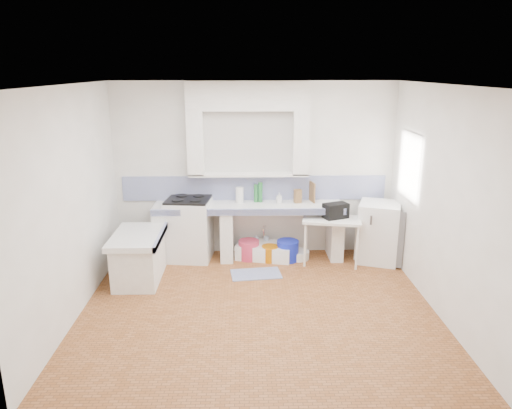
{
  "coord_description": "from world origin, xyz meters",
  "views": [
    {
      "loc": [
        -0.17,
        -5.56,
        2.98
      ],
      "look_at": [
        0.0,
        1.0,
        1.1
      ],
      "focal_mm": 33.47,
      "sensor_mm": 36.0,
      "label": 1
    }
  ],
  "objects_px": {
    "side_table": "(331,241)",
    "fridge": "(378,232)",
    "sink": "(264,251)",
    "stove": "(190,229)"
  },
  "relations": [
    {
      "from": "stove",
      "to": "side_table",
      "type": "relative_size",
      "value": 1.1
    },
    {
      "from": "stove",
      "to": "sink",
      "type": "bearing_deg",
      "value": 4.32
    },
    {
      "from": "sink",
      "to": "side_table",
      "type": "xyz_separation_m",
      "value": [
        1.03,
        -0.25,
        0.26
      ]
    },
    {
      "from": "side_table",
      "to": "fridge",
      "type": "relative_size",
      "value": 0.93
    },
    {
      "from": "stove",
      "to": "fridge",
      "type": "relative_size",
      "value": 1.02
    },
    {
      "from": "sink",
      "to": "side_table",
      "type": "height_order",
      "value": "side_table"
    },
    {
      "from": "side_table",
      "to": "fridge",
      "type": "xyz_separation_m",
      "value": [
        0.77,
        0.1,
        0.11
      ]
    },
    {
      "from": "stove",
      "to": "fridge",
      "type": "height_order",
      "value": "stove"
    },
    {
      "from": "side_table",
      "to": "stove",
      "type": "bearing_deg",
      "value": -176.87
    },
    {
      "from": "sink",
      "to": "fridge",
      "type": "relative_size",
      "value": 0.92
    }
  ]
}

